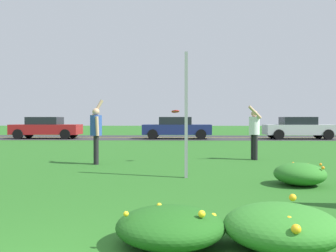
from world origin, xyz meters
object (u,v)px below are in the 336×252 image
object	(u,v)px
person_catcher_white_shirt	(254,130)
car_navy_center_right	(177,128)
car_red_center_left	(46,128)
car_silver_rightmost	(299,128)
sign_post_near_path	(186,115)
frisbee_red	(175,111)
person_thrower_blue_shirt	(96,130)

from	to	relation	value
person_catcher_white_shirt	car_navy_center_right	world-z (taller)	person_catcher_white_shirt
person_catcher_white_shirt	car_red_center_left	distance (m)	17.33
car_red_center_left	car_silver_rightmost	bearing A→B (deg)	0.00
car_navy_center_right	car_red_center_left	bearing A→B (deg)	180.00
person_catcher_white_shirt	sign_post_near_path	bearing A→B (deg)	-120.06
car_silver_rightmost	frisbee_red	bearing A→B (deg)	-119.58
person_thrower_blue_shirt	car_red_center_left	world-z (taller)	person_thrower_blue_shirt
person_thrower_blue_shirt	sign_post_near_path	bearing A→B (deg)	-43.89
car_red_center_left	person_catcher_white_shirt	bearing A→B (deg)	-48.72
frisbee_red	car_red_center_left	world-z (taller)	frisbee_red
car_navy_center_right	car_silver_rightmost	world-z (taller)	same
person_thrower_blue_shirt	frisbee_red	xyz separation A→B (m)	(2.30, 0.50, 0.56)
sign_post_near_path	car_red_center_left	distance (m)	19.25
person_thrower_blue_shirt	car_red_center_left	distance (m)	15.85
person_catcher_white_shirt	frisbee_red	bearing A→B (deg)	-160.71
sign_post_near_path	car_navy_center_right	xyz separation A→B (m)	(-0.42, 16.90, -0.67)
sign_post_near_path	frisbee_red	bearing A→B (deg)	95.49
sign_post_near_path	car_red_center_left	xyz separation A→B (m)	(-9.19, 16.90, -0.67)
person_catcher_white_shirt	car_silver_rightmost	xyz separation A→B (m)	(5.36, 13.02, -0.22)
car_red_center_left	car_navy_center_right	bearing A→B (deg)	0.00
sign_post_near_path	car_navy_center_right	world-z (taller)	sign_post_near_path
car_red_center_left	sign_post_near_path	bearing A→B (deg)	-61.48
person_catcher_white_shirt	person_thrower_blue_shirt	bearing A→B (deg)	-163.98
person_catcher_white_shirt	car_navy_center_right	bearing A→B (deg)	101.57
sign_post_near_path	frisbee_red	world-z (taller)	sign_post_near_path
car_navy_center_right	car_silver_rightmost	xyz separation A→B (m)	(8.03, 0.00, 0.00)
sign_post_near_path	person_catcher_white_shirt	world-z (taller)	sign_post_near_path
person_thrower_blue_shirt	frisbee_red	bearing A→B (deg)	12.30
sign_post_near_path	car_silver_rightmost	world-z (taller)	sign_post_near_path
person_thrower_blue_shirt	car_silver_rightmost	world-z (taller)	person_thrower_blue_shirt
car_navy_center_right	person_catcher_white_shirt	bearing A→B (deg)	-78.43
person_thrower_blue_shirt	person_catcher_white_shirt	size ratio (longest dim) A/B	1.08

